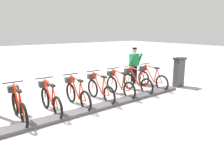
% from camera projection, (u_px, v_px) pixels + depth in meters
% --- Properties ---
extents(ground_plane, '(60.00, 60.00, 0.00)m').
position_uv_depth(ground_plane, '(80.00, 114.00, 6.08)').
color(ground_plane, '#A7A5A8').
extents(dock_rail_base, '(0.44, 8.78, 0.10)m').
position_uv_depth(dock_rail_base, '(80.00, 112.00, 6.07)').
color(dock_rail_base, '#47474C').
rests_on(dock_rail_base, ground).
extents(payment_kiosk, '(0.36, 0.52, 1.28)m').
position_uv_depth(payment_kiosk, '(179.00, 72.00, 8.90)').
color(payment_kiosk, '#38383D').
rests_on(payment_kiosk, ground).
extents(bike_docked_0, '(1.72, 0.54, 1.02)m').
position_uv_depth(bike_docked_0, '(151.00, 78.00, 8.72)').
color(bike_docked_0, black).
rests_on(bike_docked_0, ground).
extents(bike_docked_1, '(1.72, 0.54, 1.02)m').
position_uv_depth(bike_docked_1, '(136.00, 81.00, 8.20)').
color(bike_docked_1, black).
rests_on(bike_docked_1, ground).
extents(bike_docked_2, '(1.72, 0.54, 1.02)m').
position_uv_depth(bike_docked_2, '(119.00, 85.00, 7.67)').
color(bike_docked_2, black).
rests_on(bike_docked_2, ground).
extents(bike_docked_3, '(1.72, 0.54, 1.02)m').
position_uv_depth(bike_docked_3, '(99.00, 89.00, 7.15)').
color(bike_docked_3, black).
rests_on(bike_docked_3, ground).
extents(bike_docked_4, '(1.72, 0.54, 1.02)m').
position_uv_depth(bike_docked_4, '(77.00, 93.00, 6.62)').
color(bike_docked_4, black).
rests_on(bike_docked_4, ground).
extents(bike_docked_5, '(1.72, 0.54, 1.02)m').
position_uv_depth(bike_docked_5, '(50.00, 99.00, 6.10)').
color(bike_docked_5, black).
rests_on(bike_docked_5, ground).
extents(bike_docked_6, '(1.72, 0.54, 1.02)m').
position_uv_depth(bike_docked_6, '(18.00, 105.00, 5.57)').
color(bike_docked_6, black).
rests_on(bike_docked_6, ground).
extents(worker_near_rack, '(0.46, 0.63, 1.66)m').
position_uv_depth(worker_near_rack, '(134.00, 64.00, 9.41)').
color(worker_near_rack, white).
rests_on(worker_near_rack, ground).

